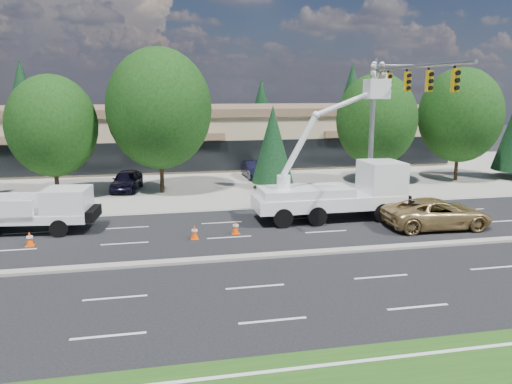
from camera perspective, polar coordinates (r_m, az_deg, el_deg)
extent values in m
plane|color=black|center=(21.67, -1.80, -7.62)|extent=(140.00, 140.00, 0.00)
cube|color=#9B988D|center=(40.94, -6.58, 1.54)|extent=(140.00, 22.00, 0.01)
cube|color=#9B988D|center=(21.65, -1.80, -7.47)|extent=(120.00, 0.55, 0.12)
cube|color=tan|center=(50.50, -7.66, 6.28)|extent=(50.00, 15.00, 5.00)
cube|color=brown|center=(50.32, -7.75, 9.29)|extent=(50.40, 15.40, 0.70)
cube|color=black|center=(43.13, -6.91, 4.05)|extent=(48.00, 0.12, 2.60)
cylinder|color=#332114|center=(36.24, -21.84, 1.56)|extent=(0.28, 0.28, 2.64)
ellipsoid|color=black|center=(35.85, -22.26, 7.00)|extent=(5.87, 5.87, 6.76)
cylinder|color=#332114|center=(35.60, -10.73, 2.52)|extent=(0.28, 0.28, 3.24)
ellipsoid|color=black|center=(35.19, -10.99, 9.33)|extent=(7.20, 7.20, 8.27)
cylinder|color=#332114|center=(36.79, 1.89, 1.08)|extent=(0.26, 0.26, 0.80)
cone|color=black|center=(36.37, 1.92, 5.49)|extent=(3.07, 3.07, 5.60)
cylinder|color=#332114|center=(39.25, 13.35, 2.86)|extent=(0.28, 0.28, 2.71)
ellipsoid|color=black|center=(38.88, 13.60, 8.02)|extent=(6.02, 6.02, 6.93)
cylinder|color=#332114|center=(42.65, 21.94, 3.11)|extent=(0.28, 0.28, 2.87)
ellipsoid|color=black|center=(42.31, 22.33, 8.13)|extent=(6.37, 6.37, 7.33)
cylinder|color=#332114|center=(64.20, -24.69, 4.57)|extent=(0.26, 0.26, 0.80)
cone|color=black|center=(63.86, -25.10, 9.24)|extent=(5.34, 5.34, 9.75)
cylinder|color=#332114|center=(62.53, -12.07, 5.22)|extent=(0.26, 0.26, 0.80)
cone|color=black|center=(62.18, -12.28, 10.14)|extent=(5.46, 5.46, 9.97)
cylinder|color=#332114|center=(63.96, 0.63, 5.61)|extent=(0.26, 0.26, 0.80)
cone|color=black|center=(63.65, 0.63, 9.32)|extent=(4.30, 4.30, 7.85)
cylinder|color=#332114|center=(67.51, 10.68, 5.73)|extent=(0.26, 0.26, 0.80)
cone|color=black|center=(67.19, 10.85, 10.17)|extent=(5.32, 5.32, 9.72)
cylinder|color=gray|center=(32.40, 13.07, 6.67)|extent=(0.32, 0.32, 9.00)
cylinder|color=gray|center=(27.85, 17.80, 13.48)|extent=(0.20, 10.00, 0.20)
cylinder|color=gray|center=(32.89, 15.53, 13.77)|extent=(2.60, 0.12, 0.12)
cube|color=gold|center=(30.49, 14.92, 12.03)|extent=(0.32, 0.22, 1.05)
cube|color=gold|center=(28.53, 16.91, 11.97)|extent=(0.32, 0.22, 1.05)
cube|color=gold|center=(26.61, 19.19, 11.88)|extent=(0.32, 0.22, 1.05)
cube|color=gold|center=(24.74, 21.82, 11.76)|extent=(0.32, 0.22, 1.05)
cube|color=white|center=(27.83, -24.33, -2.53)|extent=(6.09, 2.89, 0.44)
cube|color=white|center=(27.10, -20.76, -1.12)|extent=(2.40, 2.36, 1.47)
cube|color=black|center=(26.88, -19.49, -0.70)|extent=(0.32, 1.85, 0.98)
cube|color=white|center=(28.99, -25.97, -1.14)|extent=(3.33, 0.72, 1.08)
cube|color=white|center=(28.06, 8.28, -1.04)|extent=(8.37, 2.58, 0.73)
cube|color=white|center=(29.07, 14.14, 1.37)|extent=(2.11, 2.47, 2.09)
cube|color=black|center=(29.40, 15.52, 1.72)|extent=(0.10, 2.09, 1.25)
cube|color=white|center=(27.50, 5.66, -0.01)|extent=(5.03, 2.45, 0.52)
cylinder|color=white|center=(27.04, 3.16, 1.07)|extent=(0.73, 0.73, 0.83)
cube|color=white|center=(28.40, 13.65, 11.39)|extent=(1.16, 0.95, 1.13)
imported|color=beige|center=(28.30, 13.26, 12.26)|extent=(0.44, 0.66, 1.80)
imported|color=beige|center=(28.50, 14.12, 12.21)|extent=(0.69, 0.88, 1.80)
ellipsoid|color=white|center=(28.33, 13.35, 14.11)|extent=(0.27, 0.27, 0.19)
ellipsoid|color=white|center=(28.53, 14.21, 14.05)|extent=(0.27, 0.27, 0.19)
cube|color=#FF4D08|center=(25.63, -24.39, -5.59)|extent=(0.40, 0.40, 0.03)
cone|color=#FF4D08|center=(25.54, -24.45, -4.87)|extent=(0.36, 0.36, 0.70)
cylinder|color=white|center=(25.52, -24.46, -4.72)|extent=(0.29, 0.29, 0.10)
cube|color=#FF4D08|center=(24.60, -7.02, -5.30)|extent=(0.40, 0.40, 0.03)
cone|color=#FF4D08|center=(24.50, -7.03, -4.55)|extent=(0.36, 0.36, 0.70)
cylinder|color=white|center=(24.48, -7.04, -4.40)|extent=(0.29, 0.29, 0.10)
cube|color=#FF4D08|center=(25.30, -2.33, -4.74)|extent=(0.40, 0.40, 0.03)
cone|color=#FF4D08|center=(25.21, -2.34, -4.01)|extent=(0.36, 0.36, 0.70)
cylinder|color=white|center=(25.19, -2.34, -3.85)|extent=(0.29, 0.29, 0.10)
imported|color=tan|center=(27.79, 19.99, -2.32)|extent=(5.71, 2.82, 1.56)
imported|color=black|center=(37.04, -14.57, 1.32)|extent=(2.49, 4.59, 1.48)
imported|color=black|center=(41.04, -0.27, 2.60)|extent=(1.56, 4.20, 1.37)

